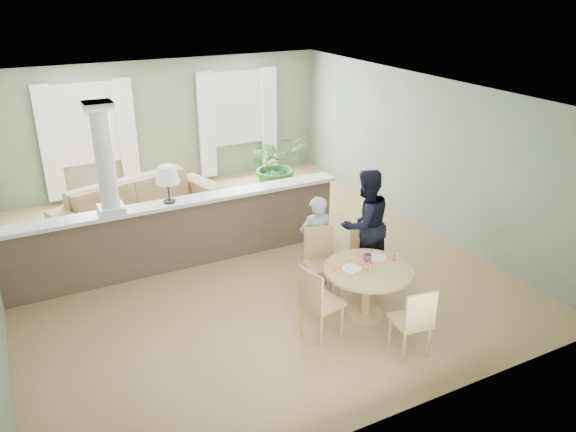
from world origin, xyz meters
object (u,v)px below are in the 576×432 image
chair_far_boy (321,259)px  sofa (141,207)px  houseplant (277,165)px  dining_table (367,278)px  chair_near (414,320)px  child_person (316,242)px  chair_far_man (363,251)px  chair_side (318,300)px  man_person (365,224)px

chair_far_boy → sofa: bearing=131.3°
houseplant → chair_far_boy: 4.05m
dining_table → chair_far_boy: 0.81m
chair_near → child_person: child_person is taller
chair_far_man → child_person: bearing=-174.2°
sofa → dining_table: 4.62m
chair_side → child_person: 1.35m
sofa → chair_side: (1.15, -4.31, 0.10)m
chair_far_boy → chair_side: 1.08m
sofa → child_person: size_ratio=2.15×
child_person → man_person: bearing=-179.6°
chair_side → child_person: bearing=-41.4°
chair_side → child_person: child_person is taller
sofa → houseplant: bearing=-7.2°
chair_side → dining_table: bearing=-93.0°
chair_far_man → chair_side: size_ratio=0.90×
chair_far_man → chair_side: chair_side is taller
chair_far_man → child_person: (-0.69, 0.22, 0.21)m
dining_table → chair_side: size_ratio=1.21×
dining_table → man_person: man_person is taller
sofa → dining_table: (1.99, -4.17, 0.13)m
child_person → sofa: bearing=-53.0°
dining_table → child_person: size_ratio=0.85×
sofa → chair_side: bearing=-91.4°
chair_far_boy → chair_side: chair_far_boy is taller
dining_table → chair_far_man: bearing=58.5°
sofa → dining_table: bearing=-80.8°
sofa → chair_near: 5.52m
houseplant → chair_far_man: 3.85m
houseplant → chair_side: 5.11m
dining_table → chair_far_boy: bearing=108.5°
chair_far_boy → chair_far_man: (0.76, 0.05, -0.07)m
houseplant → dining_table: bearing=-101.6°
sofa → chair_far_man: chair_far_man is taller
sofa → dining_table: sofa is taller
houseplant → chair_far_boy: bearing=-107.4°
sofa → chair_side: chair_side is taller
child_person → man_person: man_person is taller
chair_far_man → child_person: size_ratio=0.63×
sofa → man_person: size_ratio=1.76×
chair_far_boy → chair_near: chair_far_boy is taller
dining_table → chair_far_man: chair_far_man is taller
dining_table → chair_far_boy: chair_far_boy is taller
houseplant → dining_table: 4.74m
man_person → child_person: bearing=-9.1°
child_person → chair_far_man: bearing=169.7°
chair_near → man_person: (0.61, 1.93, 0.34)m
chair_side → man_person: (1.43, 1.08, 0.31)m
chair_near → man_person: size_ratio=0.54×
sofa → chair_far_boy: bearing=-79.4°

